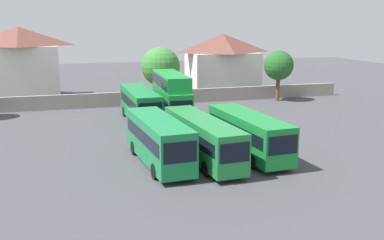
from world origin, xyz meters
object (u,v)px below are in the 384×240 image
(bus_3, at_px, (248,132))
(house_terrace_centre, at_px, (223,62))
(bus_2, at_px, (202,137))
(house_terrace_left, at_px, (21,62))
(tree_left_of_lot, at_px, (279,66))
(tree_right_of_lot, at_px, (161,66))
(bus_4, at_px, (140,103))
(bus_1, at_px, (158,139))
(bus_5, at_px, (171,94))

(bus_3, xyz_separation_m, house_terrace_centre, (10.22, 33.31, 2.55))
(house_terrace_centre, bearing_deg, bus_2, -112.91)
(house_terrace_left, relative_size, tree_left_of_lot, 1.55)
(house_terrace_left, xyz_separation_m, tree_right_of_lot, (18.04, -7.38, -0.37))
(house_terrace_centre, height_order, tree_right_of_lot, house_terrace_centre)
(bus_2, bearing_deg, bus_4, -176.25)
(bus_2, bearing_deg, bus_1, -94.71)
(bus_2, relative_size, bus_5, 1.13)
(bus_3, height_order, tree_left_of_lot, tree_left_of_lot)
(bus_4, relative_size, bus_5, 1.06)
(bus_1, distance_m, tree_left_of_lot, 31.55)
(bus_1, distance_m, bus_3, 7.37)
(tree_right_of_lot, bearing_deg, bus_3, -88.00)
(bus_2, xyz_separation_m, bus_4, (-2.06, 15.21, 0.08))
(bus_3, xyz_separation_m, tree_right_of_lot, (-0.95, 27.16, 2.75))
(bus_4, xyz_separation_m, house_terrace_left, (-12.97, 19.56, 3.05))
(tree_left_of_lot, bearing_deg, house_terrace_left, 160.32)
(bus_1, distance_m, tree_right_of_lot, 28.22)
(bus_4, relative_size, tree_left_of_lot, 1.61)
(bus_3, relative_size, bus_5, 1.03)
(bus_3, height_order, bus_4, bus_4)
(bus_4, bearing_deg, bus_5, 88.84)
(house_terrace_left, relative_size, house_terrace_centre, 0.97)
(bus_5, distance_m, house_terrace_left, 25.66)
(bus_4, height_order, tree_left_of_lot, tree_left_of_lot)
(bus_2, bearing_deg, house_terrace_centre, 153.11)
(bus_4, bearing_deg, bus_3, 21.45)
(house_terrace_left, distance_m, house_terrace_centre, 29.24)
(tree_left_of_lot, bearing_deg, bus_5, -155.30)
(house_terrace_left, bearing_deg, bus_1, -71.50)
(house_terrace_left, bearing_deg, bus_3, -61.20)
(bus_1, relative_size, tree_right_of_lot, 1.42)
(tree_right_of_lot, bearing_deg, tree_left_of_lot, -16.53)
(bus_3, bearing_deg, bus_5, -173.58)
(bus_2, bearing_deg, bus_5, 170.83)
(bus_1, height_order, bus_2, bus_1)
(bus_1, relative_size, house_terrace_left, 0.98)
(bus_4, bearing_deg, bus_2, 7.28)
(bus_3, bearing_deg, tree_left_of_lot, 144.52)
(bus_1, bearing_deg, house_terrace_centre, 148.70)
(bus_2, distance_m, bus_5, 15.26)
(bus_1, relative_size, house_terrace_centre, 0.95)
(house_terrace_centre, bearing_deg, house_terrace_left, 177.60)
(bus_2, xyz_separation_m, tree_right_of_lot, (3.01, 27.39, 2.76))
(house_terrace_centre, bearing_deg, bus_3, -107.06)
(bus_4, distance_m, bus_5, 3.55)
(tree_right_of_lot, bearing_deg, house_terrace_centre, 28.85)
(bus_2, height_order, bus_4, bus_4)
(bus_5, relative_size, tree_left_of_lot, 1.53)
(bus_4, relative_size, house_terrace_centre, 1.01)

